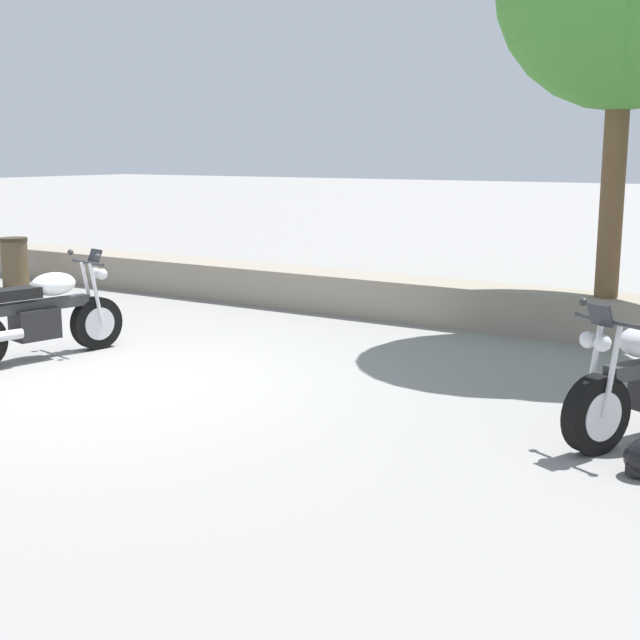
% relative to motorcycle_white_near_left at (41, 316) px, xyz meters
% --- Properties ---
extents(ground_plane, '(120.00, 120.00, 0.00)m').
position_rel_motorcycle_white_near_left_xyz_m(ground_plane, '(1.32, -0.42, -0.49)').
color(ground_plane, gray).
extents(stone_wall, '(36.00, 0.80, 0.55)m').
position_rel_motorcycle_white_near_left_xyz_m(stone_wall, '(1.32, 4.38, -0.21)').
color(stone_wall, gray).
rests_on(stone_wall, ground).
extents(motorcycle_white_near_left, '(0.76, 2.05, 1.18)m').
position_rel_motorcycle_white_near_left_xyz_m(motorcycle_white_near_left, '(0.00, 0.00, 0.00)').
color(motorcycle_white_near_left, black).
rests_on(motorcycle_white_near_left, ground).
extents(trash_bin, '(0.46, 0.46, 0.86)m').
position_rel_motorcycle_white_near_left_xyz_m(trash_bin, '(-4.52, 3.21, -0.05)').
color(trash_bin, brown).
rests_on(trash_bin, ground).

